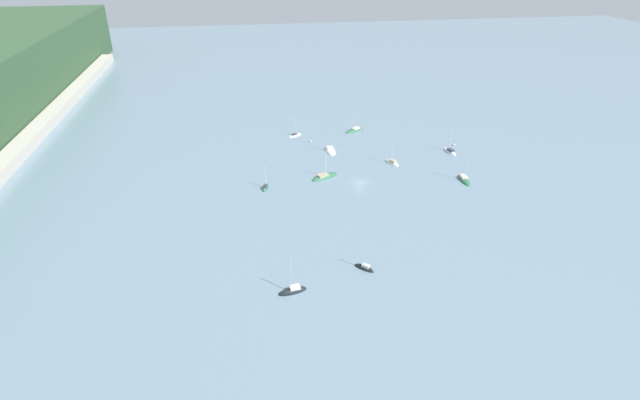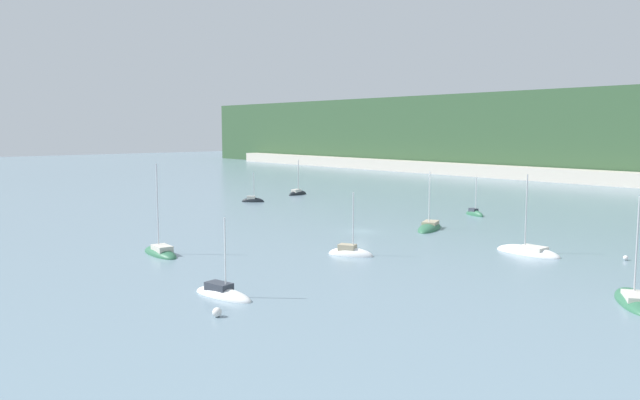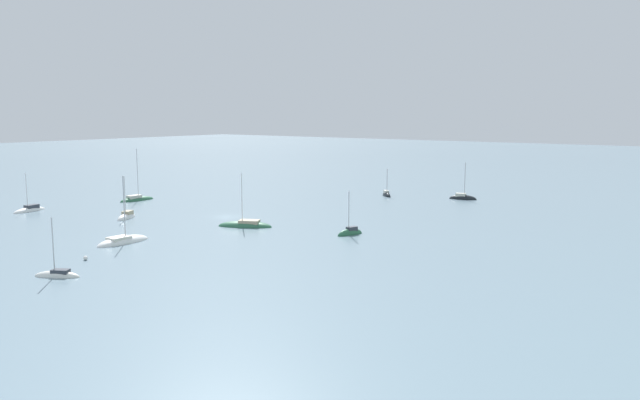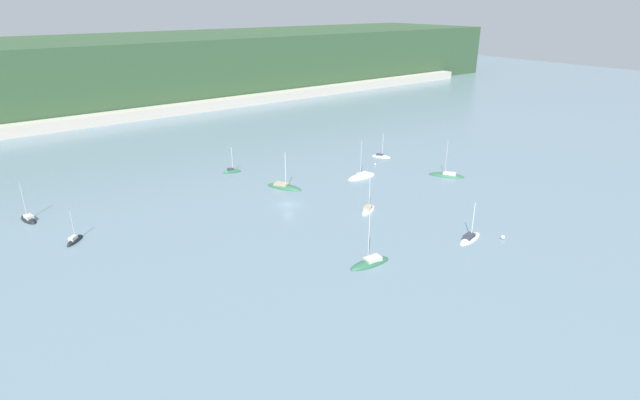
% 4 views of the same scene
% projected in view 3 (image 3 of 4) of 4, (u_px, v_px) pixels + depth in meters
% --- Properties ---
extents(ground_plane, '(600.00, 600.00, 0.00)m').
position_uv_depth(ground_plane, '(227.00, 217.00, 111.33)').
color(ground_plane, slate).
extents(sailboat_0, '(4.22, 4.23, 7.00)m').
position_uv_depth(sailboat_0, '(387.00, 196.00, 138.85)').
color(sailboat_0, black).
rests_on(sailboat_0, ground_plane).
extents(sailboat_1, '(8.07, 3.11, 11.74)m').
position_uv_depth(sailboat_1, '(137.00, 200.00, 131.80)').
color(sailboat_1, '#2D6647').
rests_on(sailboat_1, ground_plane).
extents(sailboat_2, '(3.08, 6.12, 8.91)m').
position_uv_depth(sailboat_2, '(463.00, 199.00, 133.67)').
color(sailboat_2, black).
rests_on(sailboat_2, ground_plane).
extents(sailboat_3, '(3.98, 5.42, 7.53)m').
position_uv_depth(sailboat_3, '(57.00, 276.00, 70.77)').
color(sailboat_3, white).
rests_on(sailboat_3, ground_plane).
extents(sailboat_4, '(6.67, 9.33, 9.68)m').
position_uv_depth(sailboat_4, '(245.00, 226.00, 101.72)').
color(sailboat_4, '#2D6647').
rests_on(sailboat_4, ground_plane).
extents(sailboat_5, '(7.16, 3.24, 8.01)m').
position_uv_depth(sailboat_5, '(30.00, 211.00, 117.47)').
color(sailboat_5, white).
rests_on(sailboat_5, ground_plane).
extents(sailboat_6, '(4.79, 2.66, 7.67)m').
position_uv_depth(sailboat_6, '(350.00, 234.00, 95.01)').
color(sailboat_6, '#2D6647').
rests_on(sailboat_6, ground_plane).
extents(sailboat_7, '(8.42, 3.10, 10.56)m').
position_uv_depth(sailboat_7, '(123.00, 242.00, 89.16)').
color(sailboat_7, white).
rests_on(sailboat_7, ground_plane).
extents(sailboat_8, '(5.90, 4.23, 8.48)m').
position_uv_depth(sailboat_8, '(127.00, 218.00, 109.68)').
color(sailboat_8, white).
rests_on(sailboat_8, ground_plane).
extents(mooring_buoy_0, '(0.55, 0.55, 0.55)m').
position_uv_depth(mooring_buoy_0, '(85.00, 258.00, 78.67)').
color(mooring_buoy_0, white).
rests_on(mooring_buoy_0, ground_plane).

